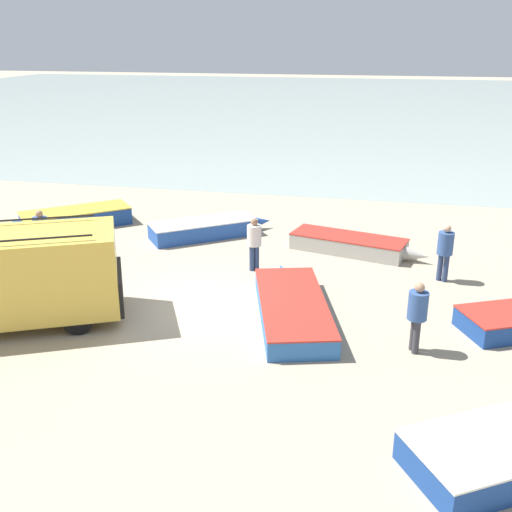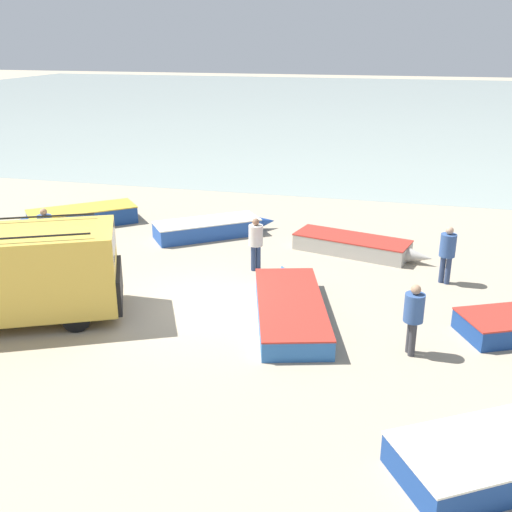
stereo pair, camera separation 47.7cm
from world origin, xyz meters
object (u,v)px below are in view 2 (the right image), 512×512
Objects in this scene: parked_van at (8,273)px; fisherman_2 at (256,239)px; fishing_rowboat_1 at (290,307)px; fishing_rowboat_4 at (211,228)px; fishing_rowboat_5 at (505,454)px; fisherman_1 at (46,230)px; fishing_rowboat_2 at (78,217)px; fisherman_0 at (447,250)px; fishing_rowboat_0 at (356,246)px; fisherman_3 at (414,313)px.

parked_van is 3.47× the size of fisherman_2.
fishing_rowboat_1 is 1.30× the size of fishing_rowboat_4.
fishing_rowboat_5 is 2.42× the size of fisherman_1.
fisherman_2 is at bearing 97.12° from fishing_rowboat_5.
fishing_rowboat_2 is at bearing 42.37° from fishing_rowboat_1.
fisherman_1 is at bearing 59.61° from fishing_rowboat_1.
fishing_rowboat_4 is (-3.98, 5.75, 0.04)m from fishing_rowboat_1.
fisherman_1 reaches higher than fishing_rowboat_2.
fisherman_1 is (-12.73, 6.85, 0.73)m from fishing_rowboat_5.
fishing_rowboat_4 is 8.28m from fisherman_0.
fisherman_1 is at bearing 58.11° from fisherman_2.
fisherman_3 reaches higher than fishing_rowboat_0.
parked_van is 6.95m from fisherman_2.
fisherman_1 is at bearing 120.00° from fishing_rowboat_5.
fisherman_1 is at bearing -36.19° from fisherman_3.
fishing_rowboat_5 is (3.34, -9.88, 0.02)m from fishing_rowboat_0.
fisherman_1 reaches higher than fishing_rowboat_5.
fisherman_0 is at bearing -121.17° from fisherman_3.
fishing_rowboat_2 is 14.04m from fisherman_3.
fishing_rowboat_2 reaches higher than fishing_rowboat_1.
fishing_rowboat_2 is at bearing -49.16° from fisherman_3.
fishing_rowboat_1 is 1.30× the size of fishing_rowboat_5.
fishing_rowboat_4 is 9.86m from fisherman_3.
fishing_rowboat_1 is at bearing 102.00° from fishing_rowboat_5.
fisherman_1 is (-4.23, -3.63, 0.73)m from fishing_rowboat_4.
parked_van is at bearing 5.86° from fisherman_1.
fishing_rowboat_0 is 3.38m from fisherman_0.
parked_van is 3.33× the size of fisherman_1.
fisherman_2 is 6.18m from fisherman_3.
fisherman_0 reaches higher than fishing_rowboat_2.
fisherman_2 is (5.04, 4.78, -0.29)m from parked_van.
parked_van is at bearing 89.75° from fishing_rowboat_1.
fisherman_3 is (-1.54, 3.54, 0.71)m from fishing_rowboat_5.
fishing_rowboat_4 is 2.46× the size of fisherman_3.
fishing_rowboat_5 reaches higher than fishing_rowboat_1.
fishing_rowboat_0 is at bearing 92.60° from fisherman_1.
fisherman_3 reaches higher than fisherman_2.
fisherman_1 is at bearing 85.59° from parked_van.
fisherman_0 is (7.87, -2.49, 0.73)m from fishing_rowboat_4.
fishing_rowboat_0 is at bearing 136.43° from fishing_rowboat_2.
fishing_rowboat_0 reaches higher than fishing_rowboat_1.
fisherman_0 is at bearing -125.20° from fisherman_2.
fishing_rowboat_0 is 9.89m from fisherman_1.
fisherman_1 reaches higher than fisherman_2.
fishing_rowboat_0 is at bearing -93.83° from fisherman_3.
fisherman_0 is 1.00× the size of fisherman_1.
fishing_rowboat_5 is at bearing -150.71° from fisherman_0.
fishing_rowboat_1 is 6.99m from fishing_rowboat_4.
fishing_rowboat_4 reaches higher than fishing_rowboat_5.
fishing_rowboat_2 is at bearing 83.11° from parked_van.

